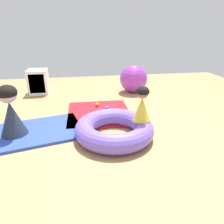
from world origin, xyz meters
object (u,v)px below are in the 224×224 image
at_px(child_in_yellow, 142,104).
at_px(play_ball_orange, 97,105).
at_px(exercise_ball_large, 133,79).
at_px(storage_cube, 38,82).
at_px(adult_seated, 11,111).
at_px(inflatable_cushion, 114,129).
at_px(play_ball_blue, 107,108).
at_px(play_ball_yellow, 122,118).

distance_m(child_in_yellow, play_ball_orange, 1.40).
distance_m(exercise_ball_large, storage_cube, 2.26).
bearing_deg(play_ball_orange, adult_seated, -144.31).
distance_m(inflatable_cushion, exercise_ball_large, 2.31).
distance_m(child_in_yellow, play_ball_blue, 1.13).
relative_size(adult_seated, play_ball_yellow, 9.27).
xyz_separation_m(child_in_yellow, adult_seated, (-1.78, 0.31, -0.11)).
relative_size(exercise_ball_large, storage_cube, 1.17).
relative_size(play_ball_blue, play_ball_orange, 1.13).
bearing_deg(child_in_yellow, play_ball_yellow, 105.15).
bearing_deg(adult_seated, exercise_ball_large, 156.00).
bearing_deg(storage_cube, play_ball_blue, -45.75).
bearing_deg(play_ball_blue, storage_cube, 134.25).
xyz_separation_m(child_in_yellow, play_ball_orange, (-0.50, 1.23, -0.42)).
relative_size(child_in_yellow, exercise_ball_large, 0.74).
height_order(child_in_yellow, play_ball_yellow, child_in_yellow).
distance_m(inflatable_cushion, adult_seated, 1.46).
bearing_deg(adult_seated, play_ball_blue, 141.56).
bearing_deg(play_ball_blue, adult_seated, -154.60).
relative_size(play_ball_blue, play_ball_yellow, 1.10).
distance_m(child_in_yellow, play_ball_yellow, 0.68).
relative_size(adult_seated, play_ball_blue, 8.42).
bearing_deg(play_ball_yellow, adult_seated, -173.06).
bearing_deg(inflatable_cushion, play_ball_blue, 88.51).
xyz_separation_m(child_in_yellow, play_ball_blue, (-0.35, 0.99, -0.42)).
relative_size(adult_seated, exercise_ball_large, 1.11).
xyz_separation_m(inflatable_cushion, exercise_ball_large, (0.84, 2.14, 0.19)).
bearing_deg(play_ball_blue, play_ball_yellow, -70.03).
xyz_separation_m(child_in_yellow, play_ball_yellow, (-0.17, 0.51, -0.42)).
xyz_separation_m(inflatable_cushion, storage_cube, (-1.40, 2.40, 0.15)).
xyz_separation_m(play_ball_yellow, exercise_ball_large, (0.64, 1.69, 0.25)).
relative_size(play_ball_blue, exercise_ball_large, 0.13).
xyz_separation_m(inflatable_cushion, play_ball_yellow, (0.20, 0.46, -0.05)).
bearing_deg(play_ball_blue, child_in_yellow, -70.76).
height_order(child_in_yellow, adult_seated, adult_seated).
height_order(play_ball_blue, storage_cube, storage_cube).
relative_size(child_in_yellow, play_ball_orange, 6.37).
distance_m(inflatable_cushion, child_in_yellow, 0.53).
relative_size(inflatable_cushion, child_in_yellow, 2.31).
relative_size(adult_seated, storage_cube, 1.30).
xyz_separation_m(adult_seated, play_ball_orange, (1.28, 0.92, -0.31)).
bearing_deg(child_in_yellow, inflatable_cushion, 168.58).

